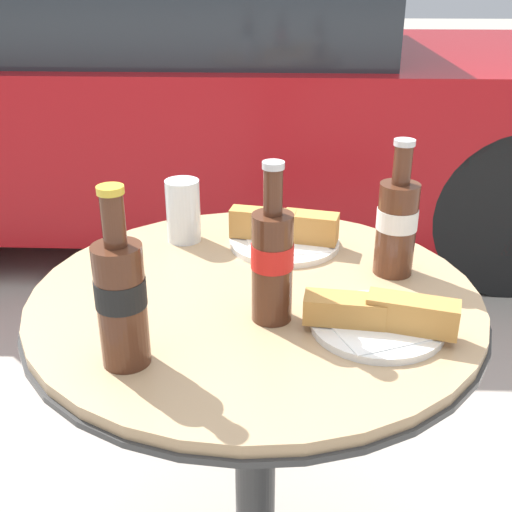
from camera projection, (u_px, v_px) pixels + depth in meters
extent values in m
cylinder|color=#333333|center=(255.00, 458.00, 1.25)|extent=(0.08, 0.08, 0.70)
cylinder|color=#333333|center=(255.00, 305.00, 1.11)|extent=(0.78, 0.78, 0.01)
cylinder|color=tan|center=(255.00, 297.00, 1.10)|extent=(0.77, 0.77, 0.02)
cylinder|color=#4C2819|center=(272.00, 268.00, 0.98)|extent=(0.06, 0.06, 0.18)
cylinder|color=red|center=(272.00, 256.00, 0.97)|extent=(0.07, 0.07, 0.04)
cylinder|color=#4C2819|center=(273.00, 192.00, 0.93)|extent=(0.03, 0.03, 0.07)
cylinder|color=silver|center=(273.00, 165.00, 0.91)|extent=(0.03, 0.03, 0.01)
cylinder|color=#4C2819|center=(396.00, 229.00, 1.13)|extent=(0.07, 0.07, 0.17)
cylinder|color=silver|center=(397.00, 219.00, 1.13)|extent=(0.07, 0.07, 0.04)
cylinder|color=#4C2819|center=(402.00, 165.00, 1.08)|extent=(0.03, 0.03, 0.07)
cylinder|color=silver|center=(405.00, 142.00, 1.07)|extent=(0.04, 0.04, 0.01)
cylinder|color=#4C2819|center=(122.00, 306.00, 0.87)|extent=(0.07, 0.07, 0.18)
cylinder|color=black|center=(120.00, 292.00, 0.86)|extent=(0.07, 0.07, 0.04)
cylinder|color=#4C2819|center=(113.00, 220.00, 0.82)|extent=(0.03, 0.03, 0.07)
cylinder|color=gold|center=(110.00, 190.00, 0.80)|extent=(0.04, 0.04, 0.01)
cylinder|color=black|center=(184.00, 217.00, 1.28)|extent=(0.06, 0.06, 0.10)
cylinder|color=silver|center=(183.00, 211.00, 1.28)|extent=(0.07, 0.07, 0.13)
cylinder|color=white|center=(284.00, 243.00, 1.28)|extent=(0.22, 0.22, 0.01)
cube|color=white|center=(285.00, 239.00, 1.27)|extent=(0.18, 0.18, 0.00)
cube|color=#B77F3D|center=(263.00, 223.00, 1.27)|extent=(0.13, 0.06, 0.06)
cube|color=#B77F3D|center=(310.00, 227.00, 1.25)|extent=(0.11, 0.07, 0.06)
cylinder|color=white|center=(377.00, 325.00, 0.99)|extent=(0.21, 0.21, 0.01)
cube|color=white|center=(377.00, 321.00, 0.99)|extent=(0.20, 0.20, 0.00)
cube|color=#B77F3D|center=(345.00, 309.00, 0.97)|extent=(0.13, 0.06, 0.04)
cube|color=#B77F3D|center=(412.00, 314.00, 0.95)|extent=(0.14, 0.08, 0.05)
cube|color=#9E0F14|center=(210.00, 117.00, 3.25)|extent=(4.19, 1.78, 0.68)
cube|color=#23282D|center=(162.00, 1.00, 3.02)|extent=(2.01, 1.56, 0.41)
cylinder|color=black|center=(432.00, 121.00, 3.99)|extent=(0.69, 0.21, 0.69)
cylinder|color=black|center=(21.00, 117.00, 4.08)|extent=(0.69, 0.21, 0.69)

